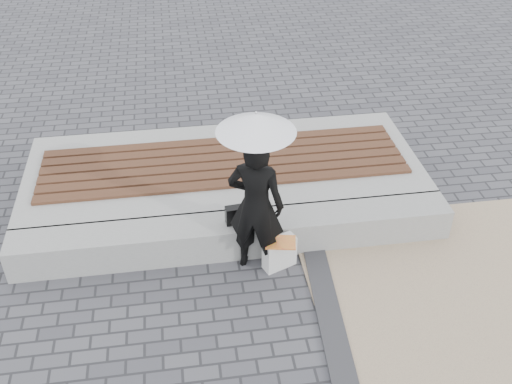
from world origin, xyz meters
TOP-DOWN VIEW (x-y plane):
  - ground at (0.00, 0.00)m, footprint 80.00×80.00m
  - seating_ledge at (0.00, 1.60)m, footprint 5.00×0.45m
  - timber_platform at (0.00, 2.80)m, footprint 5.00×2.00m
  - timber_decking at (0.00, 2.80)m, footprint 4.60×1.20m
  - woman at (0.19, 1.30)m, footprint 0.71×0.60m
  - parasol at (0.19, 1.30)m, footprint 0.78×0.78m
  - handbag at (0.05, 1.58)m, footprint 0.31×0.14m
  - canvas_tote at (0.44, 1.23)m, footprint 0.39×0.28m
  - magazine at (0.44, 1.18)m, footprint 0.36×0.29m

SIDE VIEW (x-z plane):
  - ground at x=0.00m, z-range 0.00..0.00m
  - canvas_tote at x=0.44m, z-range 0.00..0.38m
  - seating_ledge at x=0.00m, z-range 0.00..0.40m
  - timber_platform at x=0.00m, z-range 0.00..0.40m
  - magazine at x=0.44m, z-range 0.38..0.39m
  - timber_decking at x=0.00m, z-range 0.40..0.44m
  - handbag at x=0.05m, z-range 0.40..0.61m
  - woman at x=0.19m, z-range 0.00..1.65m
  - parasol at x=0.19m, z-range 1.31..2.31m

